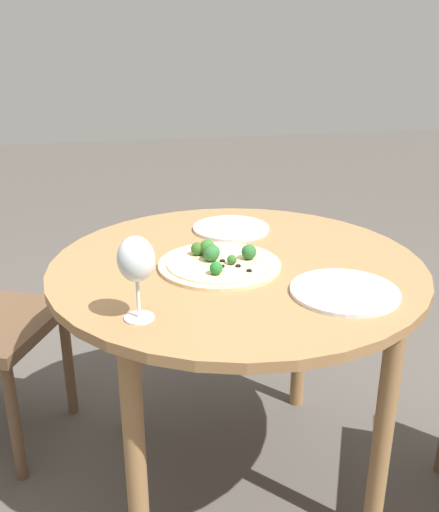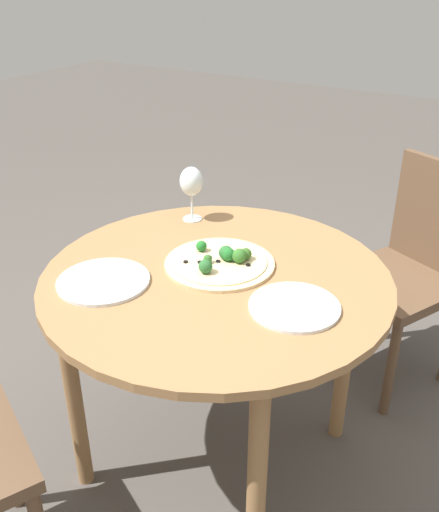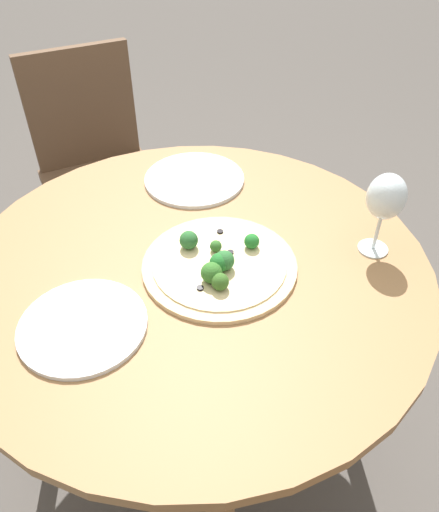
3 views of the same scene
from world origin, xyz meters
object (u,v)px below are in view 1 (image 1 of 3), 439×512
object	(u,v)px
plate_near	(231,228)
plate_far	(345,291)
pizza	(219,262)
wine_glass	(136,261)

from	to	relation	value
plate_near	plate_far	bearing A→B (deg)	17.38
plate_far	plate_near	bearing A→B (deg)	-162.62
pizza	plate_far	size ratio (longest dim) A/B	1.26
wine_glass	pizza	bearing A→B (deg)	138.02
plate_near	plate_far	distance (m)	0.53
wine_glass	plate_far	bearing A→B (deg)	93.32
pizza	wine_glass	xyz separation A→B (m)	(0.25, -0.23, 0.12)
wine_glass	plate_far	size ratio (longest dim) A/B	0.73
pizza	plate_far	world-z (taller)	pizza
plate_far	pizza	bearing A→B (deg)	-131.33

